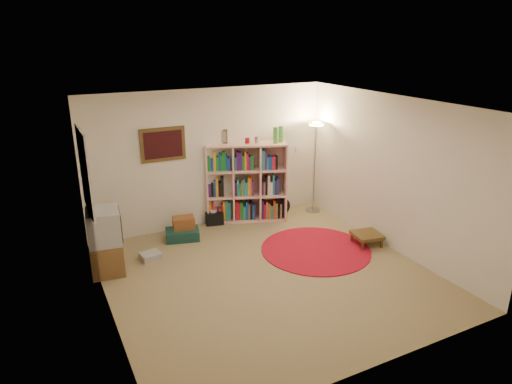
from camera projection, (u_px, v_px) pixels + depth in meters
room at (264, 194)px, 6.36m from camera, size 4.54×4.54×2.54m
bookshelf at (245, 183)px, 8.56m from camera, size 1.55×0.94×1.79m
floor_lamp at (316, 138)px, 8.70m from camera, size 0.45×0.45×1.81m
floor_fan at (280, 208)px, 8.76m from camera, size 0.38×0.21×0.43m
tv_stand at (106, 242)px, 6.75m from camera, size 0.54×0.72×0.97m
dvd_box at (151, 256)px, 7.22m from camera, size 0.34×0.30×0.10m
suitcase at (182, 234)px, 7.90m from camera, size 0.64×0.50×0.18m
wicker_basket at (184, 223)px, 7.88m from camera, size 0.41×0.32×0.21m
duffel_bag at (214, 218)px, 8.56m from camera, size 0.38×0.34×0.22m
paper_towel at (214, 217)px, 8.56m from camera, size 0.15×0.15×0.26m
red_rug at (316, 250)px, 7.53m from camera, size 1.80×1.80×0.02m
side_table at (367, 235)px, 7.67m from camera, size 0.51×0.51×0.20m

